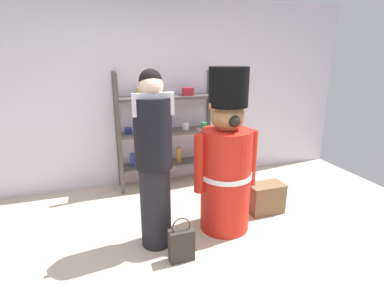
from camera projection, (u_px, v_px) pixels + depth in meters
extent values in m
plane|color=beige|center=(191.00, 275.00, 2.59)|extent=(6.40, 6.40, 0.00)
cube|color=silver|center=(142.00, 94.00, 4.22)|extent=(6.40, 0.12, 2.60)
cube|color=#4C4742|center=(119.00, 136.00, 3.91)|extent=(0.05, 0.05, 1.62)
cube|color=#4C4742|center=(216.00, 129.00, 4.32)|extent=(0.05, 0.05, 1.62)
cube|color=#4C4742|center=(117.00, 131.00, 4.18)|extent=(0.05, 0.05, 1.62)
cube|color=#4C4742|center=(208.00, 124.00, 4.59)|extent=(0.05, 0.05, 1.62)
cube|color=#4C4742|center=(168.00, 164.00, 4.40)|extent=(1.37, 0.30, 0.04)
cube|color=#4C4742|center=(167.00, 132.00, 4.26)|extent=(1.37, 0.30, 0.04)
cube|color=#4C4742|center=(167.00, 98.00, 4.12)|extent=(1.37, 0.30, 0.04)
cylinder|color=navy|center=(128.00, 131.00, 4.08)|extent=(0.10, 0.10, 0.08)
cylinder|color=yellow|center=(148.00, 129.00, 4.14)|extent=(0.07, 0.07, 0.11)
cylinder|color=blue|center=(167.00, 127.00, 4.23)|extent=(0.08, 0.08, 0.10)
cylinder|color=white|center=(186.00, 126.00, 4.32)|extent=(0.10, 0.10, 0.10)
cylinder|color=green|center=(204.00, 125.00, 4.38)|extent=(0.08, 0.08, 0.09)
cylinder|color=navy|center=(132.00, 160.00, 4.23)|extent=(0.06, 0.06, 0.20)
cylinder|color=#596B33|center=(156.00, 158.00, 4.33)|extent=(0.07, 0.07, 0.17)
cylinder|color=#B27226|center=(179.00, 154.00, 4.43)|extent=(0.07, 0.07, 0.21)
cylinder|color=silver|center=(201.00, 153.00, 4.52)|extent=(0.06, 0.06, 0.18)
cube|color=gold|center=(144.00, 92.00, 4.01)|extent=(0.17, 0.14, 0.13)
cube|color=#B21E2D|center=(188.00, 91.00, 4.19)|extent=(0.14, 0.11, 0.11)
cylinder|color=red|center=(225.00, 180.00, 3.17)|extent=(0.53, 0.53, 1.10)
cylinder|color=white|center=(226.00, 174.00, 3.15)|extent=(0.55, 0.55, 0.05)
sphere|color=#A47544|center=(228.00, 116.00, 2.98)|extent=(0.34, 0.34, 0.34)
sphere|color=#A47544|center=(215.00, 106.00, 2.90)|extent=(0.12, 0.12, 0.12)
sphere|color=#A47544|center=(241.00, 104.00, 2.99)|extent=(0.12, 0.12, 0.12)
cylinder|color=black|center=(229.00, 87.00, 2.90)|extent=(0.39, 0.39, 0.38)
cylinder|color=red|center=(199.00, 164.00, 3.02)|extent=(0.11, 0.11, 0.61)
cylinder|color=red|center=(251.00, 158.00, 3.20)|extent=(0.11, 0.11, 0.61)
sphere|color=black|center=(234.00, 121.00, 2.85)|extent=(0.12, 0.12, 0.12)
cylinder|color=black|center=(156.00, 206.00, 2.92)|extent=(0.30, 0.30, 0.82)
cylinder|color=black|center=(153.00, 133.00, 2.71)|extent=(0.35, 0.35, 0.65)
sphere|color=beige|center=(151.00, 86.00, 2.59)|extent=(0.21, 0.21, 0.21)
cube|color=silver|center=(153.00, 104.00, 2.57)|extent=(0.36, 0.04, 0.20)
sphere|color=black|center=(150.00, 80.00, 2.60)|extent=(0.20, 0.20, 0.20)
cube|color=#332D28|center=(181.00, 245.00, 2.75)|extent=(0.23, 0.11, 0.31)
torus|color=#332D28|center=(181.00, 226.00, 2.69)|extent=(0.17, 0.01, 0.17)
cube|color=brown|center=(266.00, 199.00, 3.60)|extent=(0.41, 0.25, 0.34)
cube|color=brown|center=(267.00, 185.00, 3.55)|extent=(0.43, 0.26, 0.02)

